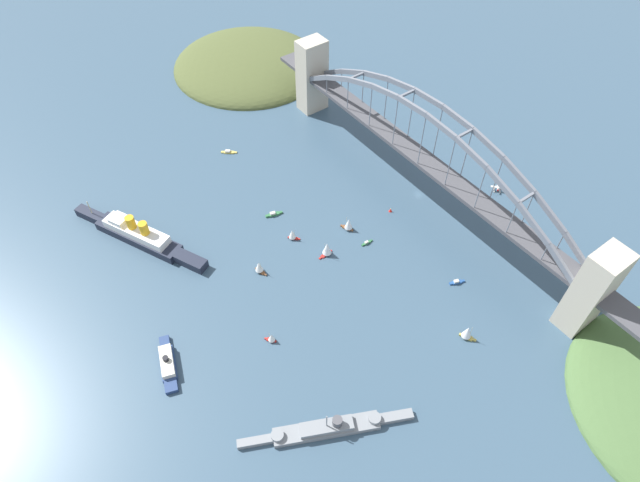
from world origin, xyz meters
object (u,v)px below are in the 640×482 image
Objects in this scene: small_boat_4 at (327,248)px; small_boat_8 at (259,267)px; seaplane_taxiing_near_bridge at (497,188)px; naval_cruiser at (328,428)px; small_boat_3 at (271,337)px; small_boat_5 at (229,152)px; small_boat_9 at (457,282)px; harbor_arch_bridge at (425,160)px; ocean_liner at (138,235)px; small_boat_6 at (292,234)px; small_boat_1 at (467,332)px; small_boat_2 at (367,243)px; harbor_ferry_steamer at (168,363)px; channel_marker_buoy at (390,210)px; small_boat_0 at (274,214)px; small_boat_7 at (348,224)px.

small_boat_8 is (12.40, 39.19, -0.84)m from small_boat_4.
naval_cruiser is at bearing 108.59° from seaplane_taxiing_near_bridge.
small_boat_8 is (42.42, -19.08, 1.01)m from small_boat_3.
seaplane_taxiing_near_bridge is 185.95m from small_boat_5.
small_boat_5 is at bearing 15.17° from small_boat_9.
seaplane_taxiing_near_bridge is (-27.57, -44.73, -27.54)m from harbor_arch_bridge.
small_boat_3 is at bearing -165.66° from ocean_liner.
small_boat_6 is 0.91× the size of small_boat_8.
small_boat_2 is (80.67, 0.77, -4.36)m from small_boat_1.
naval_cruiser is 105.71m from small_boat_4.
harbor_ferry_steamer is at bearing 94.98° from harbor_arch_bridge.
channel_marker_buoy is at bearing -52.44° from naval_cruiser.
small_boat_2 is at bearing -148.45° from small_boat_0.
channel_marker_buoy is (-17.85, -63.33, -2.79)m from small_boat_6.
small_boat_5 is 0.95× the size of small_boat_7.
small_boat_3 is 89.47m from small_boat_7.
small_boat_1 reaches higher than small_boat_9.
small_boat_5 is 182.61m from small_boat_9.
harbor_arch_bridge is 27.04× the size of small_boat_4.
small_boat_4 is at bearing -169.77° from small_boat_0.
small_boat_6 is (52.25, -48.68, 0.56)m from small_boat_3.
small_boat_7 is (96.55, 2.60, -0.28)m from small_boat_1.
ocean_liner is 1.20× the size of naval_cruiser.
small_boat_2 is (77.49, -87.06, -1.80)m from naval_cruiser.
naval_cruiser is (-90.23, 141.51, -27.02)m from harbor_arch_bridge.
small_boat_7 reaches higher than small_boat_3.
small_boat_1 is (-133.84, -33.42, 4.13)m from small_boat_0.
small_boat_3 is at bearing 104.37° from harbor_arch_bridge.
small_boat_5 is 110.21m from small_boat_8.
small_boat_2 is at bearing 103.17° from harbor_arch_bridge.
small_boat_1 is 1.22× the size of small_boat_9.
seaplane_taxiing_near_bridge is at bearing -108.55° from small_boat_6.
small_boat_2 is (-12.74, 54.44, -28.82)m from harbor_arch_bridge.
small_boat_4 is at bearing 79.70° from seaplane_taxiing_near_bridge.
small_boat_3 is 0.79× the size of small_boat_8.
small_boat_6 is (22.24, 9.59, -1.28)m from small_boat_4.
harbor_arch_bridge reaches higher than small_boat_5.
small_boat_7 is (-37.29, -30.82, 3.85)m from small_boat_0.
harbor_arch_bridge is 38.65× the size of small_boat_2.
small_boat_7 reaches higher than small_boat_0.
small_boat_7 reaches higher than harbor_ferry_steamer.
naval_cruiser is 10.51× the size of small_boat_3.
small_boat_7 is at bearing -167.68° from small_boat_5.
small_boat_1 is 1.40× the size of small_boat_2.
small_boat_1 is 80.79m from small_boat_2.
harbor_arch_bridge is at bearing -113.18° from ocean_liner.
seaplane_taxiing_near_bridge is 0.83× the size of small_boat_7.
small_boat_8 is at bearing 159.64° from small_boat_5.
ocean_liner is 33.17× the size of channel_marker_buoy.
channel_marker_buoy is at bearing -6.01° from small_boat_9.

